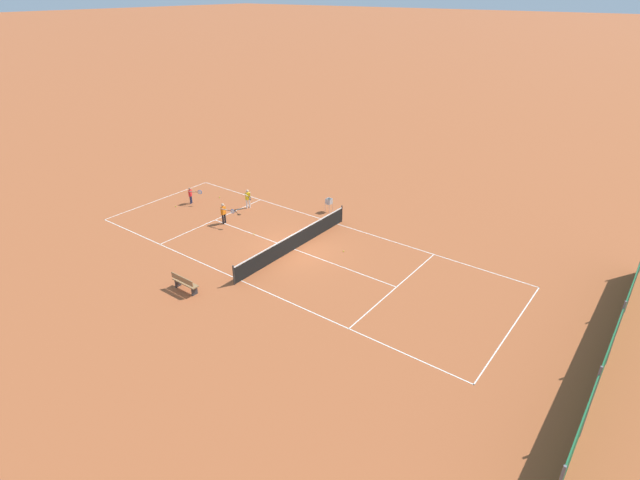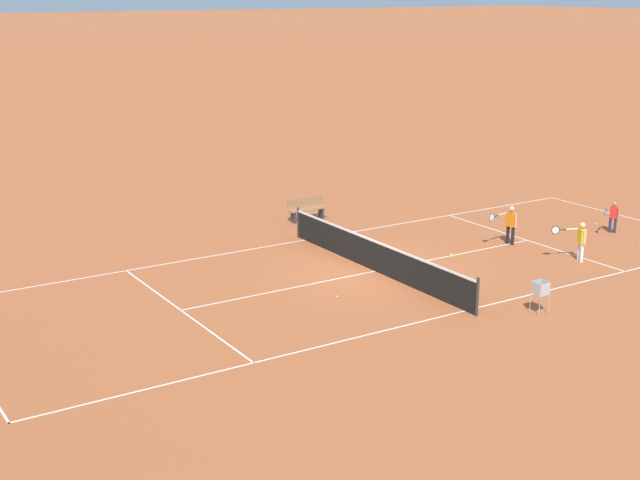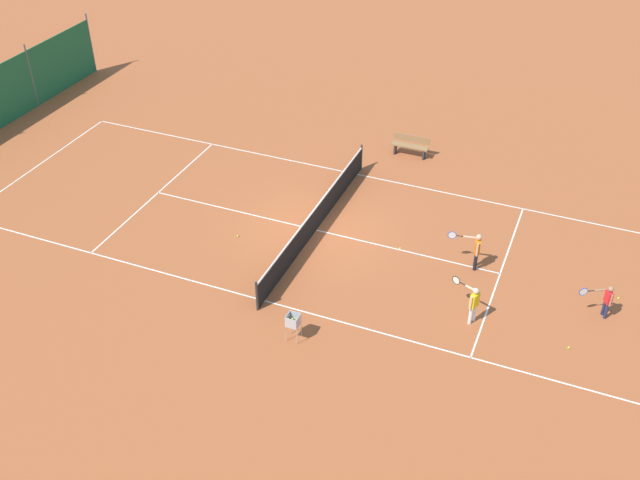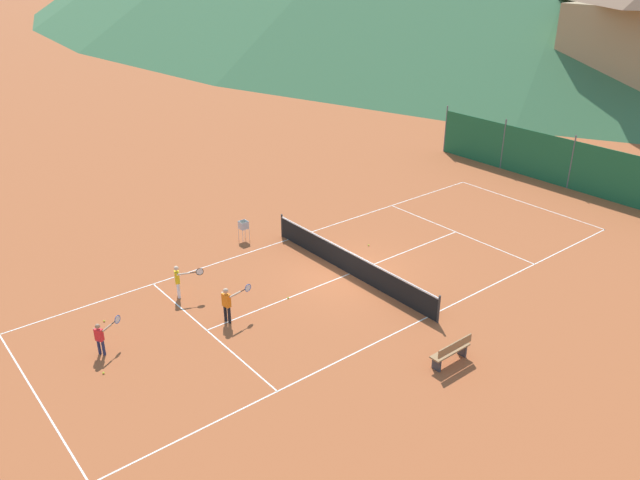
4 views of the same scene
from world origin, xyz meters
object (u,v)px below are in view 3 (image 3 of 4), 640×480
at_px(tennis_net, 316,218).
at_px(tennis_ball_mid_court, 400,249).
at_px(player_near_service, 606,299).
at_px(tennis_ball_by_net_right, 238,236).
at_px(tennis_ball_alley_right, 619,298).
at_px(ball_hopper, 293,322).
at_px(player_far_baseline, 476,248).
at_px(courtside_bench, 410,145).
at_px(player_near_baseline, 473,302).
at_px(tennis_ball_service_box, 569,348).

bearing_deg(tennis_net, tennis_ball_mid_court, -89.40).
height_order(player_near_service, tennis_ball_by_net_right, player_near_service).
relative_size(tennis_ball_alley_right, tennis_ball_by_net_right, 1.00).
bearing_deg(tennis_ball_mid_court, ball_hopper, 164.01).
bearing_deg(player_far_baseline, courtside_bench, 32.64).
bearing_deg(ball_hopper, tennis_net, 15.89).
bearing_deg(player_near_baseline, player_near_service, -64.46).
bearing_deg(tennis_net, player_far_baseline, -90.15).
bearing_deg(tennis_ball_alley_right, player_far_baseline, 91.89).
height_order(tennis_net, player_far_baseline, player_far_baseline).
relative_size(player_near_service, tennis_ball_mid_court, 17.03).
bearing_deg(tennis_ball_service_box, courtside_bench, 39.48).
bearing_deg(player_near_baseline, tennis_ball_by_net_right, 81.92).
relative_size(player_near_service, tennis_ball_by_net_right, 17.03).
xyz_separation_m(player_near_baseline, player_near_service, (1.70, -3.57, -0.08)).
distance_m(player_near_service, courtside_bench, 10.90).
distance_m(tennis_ball_mid_court, ball_hopper, 5.58).
bearing_deg(tennis_ball_service_box, player_far_baseline, 51.57).
bearing_deg(ball_hopper, player_near_baseline, -59.09).
xyz_separation_m(tennis_net, player_near_service, (-0.89, -9.60, 0.16)).
distance_m(tennis_ball_service_box, ball_hopper, 7.85).
height_order(player_far_baseline, ball_hopper, player_far_baseline).
bearing_deg(courtside_bench, tennis_ball_alley_right, -125.98).
distance_m(player_near_service, ball_hopper, 9.21).
bearing_deg(tennis_ball_by_net_right, player_near_baseline, -98.08).
height_order(ball_hopper, courtside_bench, ball_hopper).
bearing_deg(player_near_service, player_near_baseline, 115.54).
xyz_separation_m(tennis_ball_service_box, tennis_ball_by_net_right, (1.28, 11.20, 0.00)).
distance_m(tennis_net, player_far_baseline, 5.53).
xyz_separation_m(player_far_baseline, tennis_ball_by_net_right, (-1.39, 7.84, -0.73)).
relative_size(player_near_service, tennis_ball_service_box, 17.03).
distance_m(tennis_net, ball_hopper, 5.51).
height_order(tennis_ball_service_box, tennis_ball_by_net_right, same).
height_order(tennis_ball_service_box, courtside_bench, courtside_bench).
bearing_deg(tennis_ball_by_net_right, player_near_service, -87.51).
bearing_deg(player_far_baseline, ball_hopper, 142.78).
relative_size(tennis_ball_mid_court, courtside_bench, 0.04).
relative_size(tennis_ball_service_box, ball_hopper, 0.07).
distance_m(tennis_ball_service_box, tennis_ball_by_net_right, 11.27).
height_order(tennis_ball_mid_court, ball_hopper, ball_hopper).
distance_m(player_far_baseline, tennis_ball_alley_right, 4.54).
height_order(tennis_ball_alley_right, courtside_bench, courtside_bench).
height_order(player_near_service, tennis_ball_alley_right, player_near_service).
xyz_separation_m(player_far_baseline, tennis_ball_alley_right, (0.15, -4.48, -0.73)).
bearing_deg(tennis_ball_alley_right, player_near_baseline, 124.43).
bearing_deg(ball_hopper, courtside_bench, 0.30).
distance_m(tennis_ball_mid_court, tennis_ball_by_net_right, 5.55).
relative_size(player_near_baseline, tennis_ball_service_box, 19.13).
relative_size(player_near_baseline, ball_hopper, 1.42).
bearing_deg(courtside_bench, tennis_ball_mid_court, -165.89).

